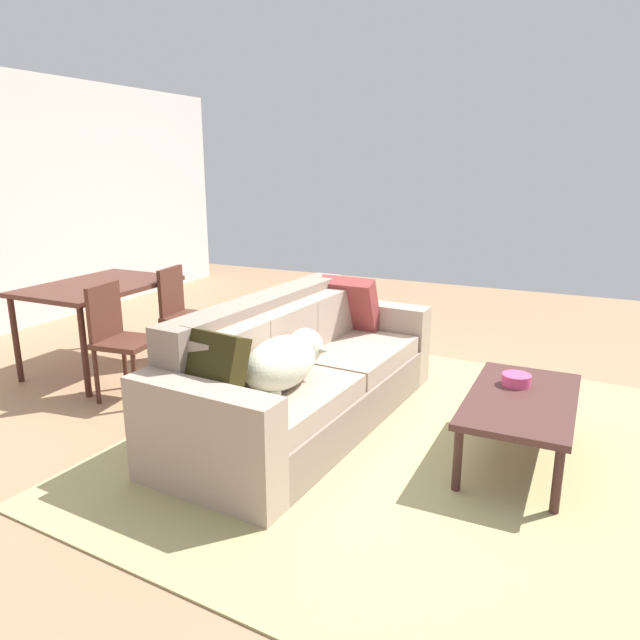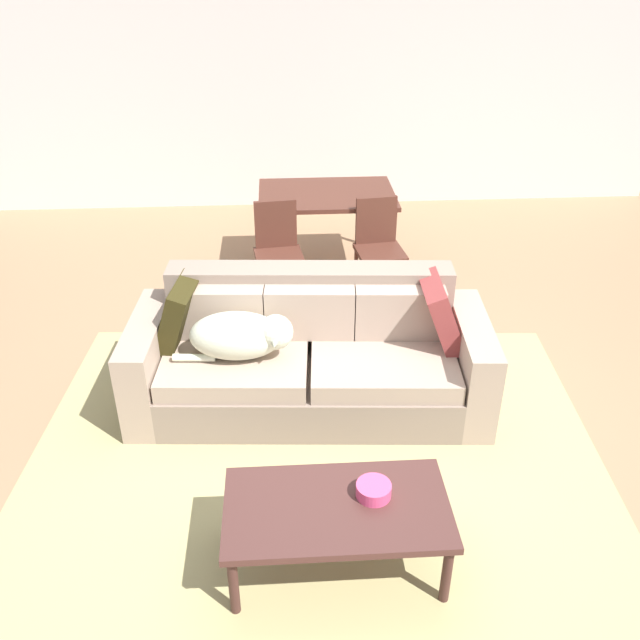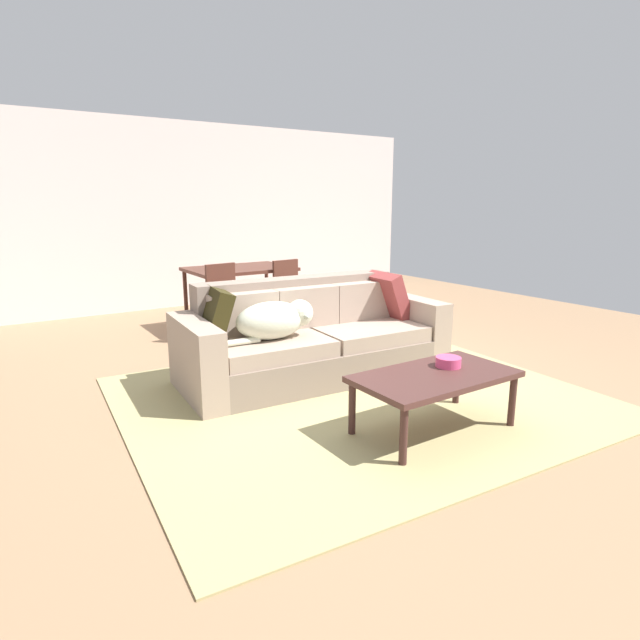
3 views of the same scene
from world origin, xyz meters
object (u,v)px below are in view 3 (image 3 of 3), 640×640
Objects in this scene: throw_pillow_by_left_arm at (214,316)px; dining_chair_near_left at (227,300)px; coffee_table at (435,380)px; dining_chair_near_right at (291,293)px; bowl_on_coffee_table at (448,362)px; couch at (312,340)px; throw_pillow_by_right_arm at (388,296)px; dining_table at (240,273)px; dog_on_left_cushion at (276,319)px.

dining_chair_near_left reaches higher than throw_pillow_by_left_arm.
dining_chair_near_right is (0.62, 2.99, 0.11)m from coffee_table.
bowl_on_coffee_table is (0.19, 0.06, 0.08)m from coffee_table.
couch is 1.67m from dining_chair_near_right.
throw_pillow_by_right_arm is 0.52× the size of dining_chair_near_left.
dining_table is 0.72m from dining_chair_near_right.
bowl_on_coffee_table is (-0.64, -1.40, -0.20)m from throw_pillow_by_right_arm.
couch is 5.54× the size of throw_pillow_by_left_arm.
dining_chair_near_right is (0.88, 0.08, -0.02)m from dining_chair_near_left.
dog_on_left_cushion is at bearing -174.31° from throw_pillow_by_right_arm.
throw_pillow_by_left_arm is at bearing 120.66° from coffee_table.
bowl_on_coffee_table is (0.25, -1.41, 0.12)m from couch.
coffee_table is at bearing -108.58° from dining_chair_near_right.
dining_table reaches higher than bowl_on_coffee_table.
dining_chair_near_right reaches higher than dog_on_left_cushion.
couch is 5.32× the size of throw_pillow_by_right_arm.
dog_on_left_cushion reaches higher than bowl_on_coffee_table.
throw_pillow_by_left_arm reaches higher than bowl_on_coffee_table.
dog_on_left_cushion is 0.70× the size of coffee_table.
dog_on_left_cushion is 0.88× the size of dining_chair_near_left.
throw_pillow_by_right_arm is at bearing 3.51° from couch.
dog_on_left_cushion is at bearing -158.80° from couch.
dog_on_left_cushion is 0.90× the size of dining_chair_near_right.
dog_on_left_cushion reaches higher than coffee_table.
throw_pillow_by_right_arm is at bearing -89.23° from dining_chair_near_right.
throw_pillow_by_left_arm is at bearing 126.44° from bowl_on_coffee_table.
throw_pillow_by_right_arm is 0.41× the size of coffee_table.
coffee_table is 6.28× the size of bowl_on_coffee_table.
coffee_table is 0.21m from bowl_on_coffee_table.
dog_on_left_cushion is at bearing 110.65° from coffee_table.
throw_pillow_by_left_arm is 2.47× the size of bowl_on_coffee_table.
coffee_table is (0.94, -1.58, -0.27)m from throw_pillow_by_left_arm.
couch reaches higher than dining_chair_near_right.
dining_chair_near_left is (-1.08, 1.44, -0.15)m from throw_pillow_by_right_arm.
couch is 2.81× the size of dining_chair_near_right.
dining_chair_near_left is (0.68, 1.32, -0.14)m from throw_pillow_by_left_arm.
dining_chair_near_left reaches higher than dog_on_left_cushion.
couch is at bearing 99.94° from bowl_on_coffee_table.
couch is 0.94m from throw_pillow_by_left_arm.
dining_chair_near_left is 0.88m from dining_chair_near_right.
couch is 2.17× the size of coffee_table.
dining_table is (0.02, 3.49, 0.23)m from bowl_on_coffee_table.
dining_table is 1.40× the size of dining_chair_near_left.
throw_pillow_by_left_arm is 2.27m from dining_table.
dining_table is (-0.62, 2.08, 0.04)m from throw_pillow_by_right_arm.
throw_pillow_by_right_arm is 0.37× the size of dining_table.
throw_pillow_by_right_arm is at bearing -3.86° from throw_pillow_by_left_arm.
dog_on_left_cushion is 0.63× the size of dining_table.
throw_pillow_by_left_arm is at bearing 176.49° from couch.
dining_chair_near_right reaches higher than dining_table.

